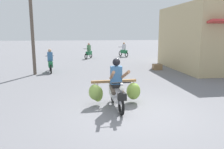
{
  "coord_description": "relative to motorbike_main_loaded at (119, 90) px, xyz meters",
  "views": [
    {
      "loc": [
        -1.57,
        -6.12,
        2.36
      ],
      "look_at": [
        -0.42,
        1.5,
        0.9
      ],
      "focal_mm": 35.84,
      "sensor_mm": 36.0,
      "label": 1
    }
  ],
  "objects": [
    {
      "name": "motorbike_distant_ahead_right",
      "position": [
        -2.94,
        6.69,
        0.04
      ],
      "size": [
        0.54,
        1.61,
        1.4
      ],
      "color": "black",
      "rests_on": "ground"
    },
    {
      "name": "shopfront_building",
      "position": [
        7.26,
        6.59,
        1.48
      ],
      "size": [
        4.9,
        6.52,
        4.01
      ],
      "color": "tan",
      "rests_on": "ground"
    },
    {
      "name": "utility_pole",
      "position": [
        -3.73,
        6.07,
        2.57
      ],
      "size": [
        0.18,
        0.18,
        6.21
      ],
      "primitive_type": "cylinder",
      "color": "brown",
      "rests_on": "ground"
    },
    {
      "name": "ground_plane",
      "position": [
        0.31,
        -0.79,
        -0.53
      ],
      "size": [
        120.0,
        120.0,
        0.0
      ],
      "primitive_type": "plane",
      "color": "slate"
    },
    {
      "name": "motorbike_main_loaded",
      "position": [
        0.0,
        0.0,
        0.0
      ],
      "size": [
        1.8,
        1.76,
        1.58
      ],
      "color": "black",
      "rests_on": "ground"
    },
    {
      "name": "motorbike_distant_far_ahead",
      "position": [
        -0.34,
        13.38,
        0.04
      ],
      "size": [
        0.85,
        1.49,
        1.4
      ],
      "color": "black",
      "rests_on": "ground"
    },
    {
      "name": "motorbike_distant_ahead_left",
      "position": [
        3.11,
        14.45,
        0.04
      ],
      "size": [
        0.76,
        1.54,
        1.4
      ],
      "color": "black",
      "rests_on": "ground"
    },
    {
      "name": "produce_crate",
      "position": [
        3.7,
        6.6,
        -0.35
      ],
      "size": [
        0.56,
        0.4,
        0.36
      ],
      "primitive_type": "cube",
      "color": "olive",
      "rests_on": "ground"
    }
  ]
}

